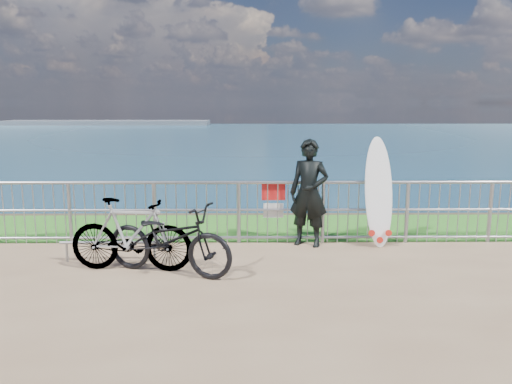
{
  "coord_description": "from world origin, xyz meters",
  "views": [
    {
      "loc": [
        -0.28,
        -7.07,
        2.48
      ],
      "look_at": [
        -0.2,
        1.2,
        1.0
      ],
      "focal_mm": 35.0,
      "sensor_mm": 36.0,
      "label": 1
    }
  ],
  "objects_px": {
    "surfboard": "(379,196)",
    "bicycle_far": "(131,235)",
    "surfer": "(309,193)",
    "bicycle_near": "(169,239)"
  },
  "relations": [
    {
      "from": "surfboard",
      "to": "bicycle_far",
      "type": "distance_m",
      "value": 4.23
    },
    {
      "from": "bicycle_near",
      "to": "surfboard",
      "type": "bearing_deg",
      "value": -46.14
    },
    {
      "from": "surfer",
      "to": "surfboard",
      "type": "xyz_separation_m",
      "value": [
        1.22,
        -0.01,
        -0.05
      ]
    },
    {
      "from": "surfboard",
      "to": "bicycle_far",
      "type": "xyz_separation_m",
      "value": [
        -4.01,
        -1.32,
        -0.33
      ]
    },
    {
      "from": "surfboard",
      "to": "bicycle_far",
      "type": "height_order",
      "value": "surfboard"
    },
    {
      "from": "bicycle_near",
      "to": "bicycle_far",
      "type": "distance_m",
      "value": 0.6
    },
    {
      "from": "bicycle_far",
      "to": "bicycle_near",
      "type": "bearing_deg",
      "value": -98.24
    },
    {
      "from": "surfer",
      "to": "surfboard",
      "type": "bearing_deg",
      "value": 21.42
    },
    {
      "from": "surfboard",
      "to": "bicycle_far",
      "type": "bearing_deg",
      "value": -161.77
    },
    {
      "from": "surfboard",
      "to": "bicycle_near",
      "type": "height_order",
      "value": "surfboard"
    }
  ]
}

